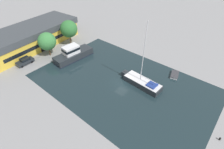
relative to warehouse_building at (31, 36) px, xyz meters
The scene contains 10 objects.
ground_plane 31.99m from the warehouse_building, 84.09° to the right, with size 440.00×440.00×0.00m, color gray.
water_canal 31.99m from the warehouse_building, 84.09° to the right, with size 25.44×39.20×0.01m, color #19282D.
warehouse_building is the anchor object (origin of this frame).
quay_tree_near_building 9.02m from the warehouse_building, 90.70° to the right, with size 4.79×4.79×6.67m.
quay_tree_by_water 11.62m from the warehouse_building, 46.52° to the right, with size 5.00×5.00×7.48m.
parked_car 10.47m from the warehouse_building, 131.50° to the right, with size 4.39×1.95×1.73m.
sailboat_moored 35.91m from the warehouse_building, 80.98° to the right, with size 3.37×9.92×14.73m.
motor_cruiser 15.61m from the warehouse_building, 79.01° to the right, with size 11.12×4.64×3.91m.
small_dinghy 42.01m from the warehouse_building, 71.21° to the right, with size 3.57×2.54×0.59m.
mooring_bollard 52.63m from the warehouse_building, 87.51° to the right, with size 0.30×0.30×0.59m.
Camera 1 is at (-24.46, -17.60, 25.99)m, focal length 28.00 mm.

